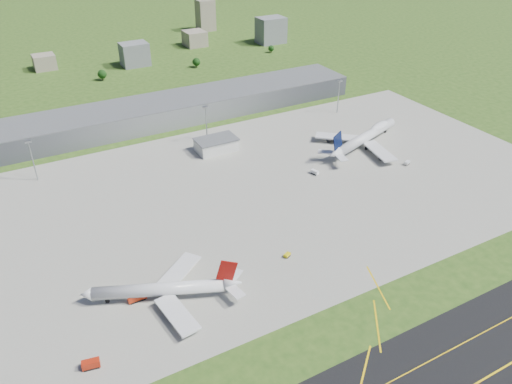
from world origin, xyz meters
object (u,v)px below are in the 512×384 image
crash_tender (91,364)px  tug_yellow (287,255)px  fire_truck (137,297)px  van_white_far (407,163)px  airliner_red_twin (165,290)px  van_white_near (315,172)px  airliner_blue_quad (366,137)px

crash_tender → tug_yellow: size_ratio=1.72×
fire_truck → van_white_far: bearing=11.7°
airliner_red_twin → van_white_far: 179.29m
airliner_red_twin → tug_yellow: (59.60, -0.90, -3.98)m
van_white_far → van_white_near: bearing=140.6°
airliner_red_twin → van_white_near: size_ratio=11.69×
airliner_red_twin → fire_truck: 12.30m
airliner_blue_quad → van_white_far: airliner_blue_quad is taller
van_white_near → crash_tender: bearing=102.4°
fire_truck → van_white_near: 138.54m
crash_tender → van_white_far: (210.28, 62.33, -0.50)m
tug_yellow → crash_tender: bearing=168.0°
fire_truck → tug_yellow: bearing=-4.0°
fire_truck → tug_yellow: size_ratio=1.96×
fire_truck → tug_yellow: 70.76m
fire_truck → airliner_blue_quad: bearing=22.3°
crash_tender → airliner_blue_quad: bearing=35.9°
van_white_near → fire_truck: bearing=97.8°
airliner_blue_quad → tug_yellow: airliner_blue_quad is taller
airliner_blue_quad → tug_yellow: (-110.56, -77.77, -4.90)m
airliner_red_twin → van_white_near: airliner_red_twin is taller
airliner_red_twin → van_white_near: 130.63m
airliner_blue_quad → fire_truck: 195.01m
airliner_red_twin → airliner_blue_quad: size_ratio=0.82×
van_white_near → airliner_blue_quad: bearing=-87.0°
van_white_far → airliner_red_twin: bearing=170.9°
fire_truck → van_white_near: size_ratio=1.41×
airliner_red_twin → crash_tender: (-35.85, -21.07, -3.23)m
van_white_near → van_white_far: (57.96, -17.77, -0.14)m
airliner_red_twin → airliner_blue_quad: airliner_blue_quad is taller
crash_tender → van_white_near: bearing=38.2°
crash_tender → tug_yellow: 97.56m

